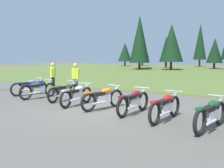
# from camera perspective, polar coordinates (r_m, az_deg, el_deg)

# --- Properties ---
(ground_plane) EXTENTS (140.00, 140.00, 0.00)m
(ground_plane) POSITION_cam_1_polar(r_m,az_deg,el_deg) (9.79, -1.83, -5.55)
(ground_plane) COLOR #605B54
(grass_moorland) EXTENTS (80.00, 44.00, 0.10)m
(grass_moorland) POSITION_cam_1_polar(r_m,az_deg,el_deg) (35.38, 22.75, 2.32)
(grass_moorland) COLOR #5B7033
(grass_moorland) RESTS_ON ground
(forest_treeline) EXTENTS (36.98, 22.19, 8.70)m
(forest_treeline) POSITION_cam_1_polar(r_m,az_deg,el_deg) (44.83, 17.36, 8.57)
(forest_treeline) COLOR #47331E
(forest_treeline) RESTS_ON ground
(motorcycle_sky_blue) EXTENTS (0.67, 2.08, 0.88)m
(motorcycle_sky_blue) POSITION_cam_1_polar(r_m,az_deg,el_deg) (14.08, -17.73, -0.54)
(motorcycle_sky_blue) COLOR black
(motorcycle_sky_blue) RESTS_ON ground
(motorcycle_navy) EXTENTS (0.62, 2.10, 0.88)m
(motorcycle_navy) POSITION_cam_1_polar(r_m,az_deg,el_deg) (12.78, -15.86, -1.11)
(motorcycle_navy) COLOR black
(motorcycle_navy) RESTS_ON ground
(motorcycle_olive) EXTENTS (0.62, 2.10, 0.88)m
(motorcycle_olive) POSITION_cam_1_polar(r_m,az_deg,el_deg) (11.78, -10.51, -1.56)
(motorcycle_olive) COLOR black
(motorcycle_olive) RESTS_ON ground
(motorcycle_silver) EXTENTS (0.62, 2.10, 0.88)m
(motorcycle_silver) POSITION_cam_1_polar(r_m,az_deg,el_deg) (10.53, -7.73, -2.38)
(motorcycle_silver) COLOR black
(motorcycle_silver) RESTS_ON ground
(motorcycle_orange) EXTENTS (0.76, 2.06, 0.88)m
(motorcycle_orange) POSITION_cam_1_polar(r_m,az_deg,el_deg) (9.68, -1.94, -3.05)
(motorcycle_orange) COLOR black
(motorcycle_orange) RESTS_ON ground
(motorcycle_maroon) EXTENTS (0.62, 2.10, 0.88)m
(motorcycle_maroon) POSITION_cam_1_polar(r_m,az_deg,el_deg) (8.92, 4.82, -3.84)
(motorcycle_maroon) COLOR black
(motorcycle_maroon) RESTS_ON ground
(motorcycle_red) EXTENTS (0.62, 2.10, 0.88)m
(motorcycle_red) POSITION_cam_1_polar(r_m,az_deg,el_deg) (8.10, 11.73, -4.92)
(motorcycle_red) COLOR black
(motorcycle_red) RESTS_ON ground
(motorcycle_british_green) EXTENTS (0.65, 2.08, 0.88)m
(motorcycle_british_green) POSITION_cam_1_polar(r_m,az_deg,el_deg) (7.41, 21.00, -6.19)
(motorcycle_british_green) COLOR black
(motorcycle_british_green) RESTS_ON ground
(rider_checking_bike) EXTENTS (0.51, 0.34, 1.67)m
(rider_checking_bike) POSITION_cam_1_polar(r_m,az_deg,el_deg) (12.82, -8.07, 1.37)
(rider_checking_bike) COLOR #2D2D38
(rider_checking_bike) RESTS_ON ground
(rider_with_back_turned) EXTENTS (0.37, 0.49, 1.67)m
(rider_with_back_turned) POSITION_cam_1_polar(r_m,az_deg,el_deg) (14.41, -12.88, 1.76)
(rider_with_back_turned) COLOR black
(rider_with_back_turned) RESTS_ON ground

